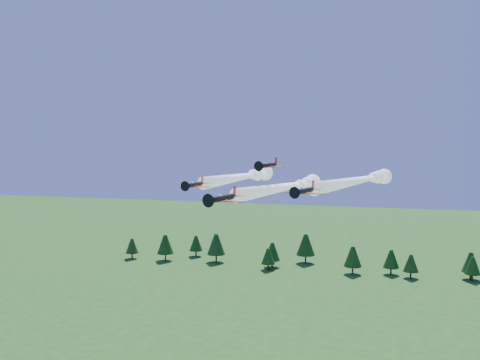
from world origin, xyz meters
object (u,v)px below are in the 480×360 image
(plane_left, at_px, (244,176))
(plane_slot, at_px, (268,165))
(plane_lead, at_px, (287,187))
(plane_right, at_px, (361,180))

(plane_left, relative_size, plane_slot, 5.28)
(plane_lead, xyz_separation_m, plane_left, (-12.15, 11.88, 0.97))
(plane_right, bearing_deg, plane_lead, -121.10)
(plane_left, bearing_deg, plane_slot, -52.83)
(plane_right, bearing_deg, plane_left, -161.62)
(plane_lead, distance_m, plane_right, 18.70)
(plane_left, height_order, plane_right, plane_left)
(plane_left, distance_m, plane_right, 26.10)
(plane_lead, distance_m, plane_left, 17.02)
(plane_lead, height_order, plane_left, plane_left)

